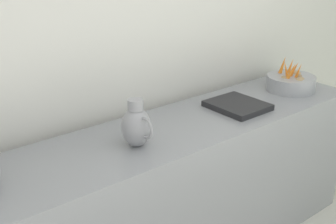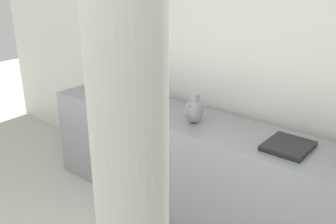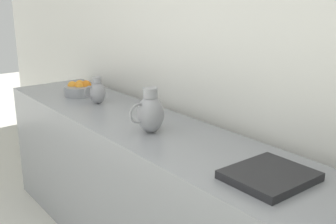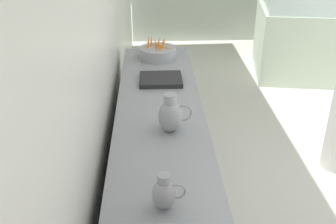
# 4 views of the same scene
# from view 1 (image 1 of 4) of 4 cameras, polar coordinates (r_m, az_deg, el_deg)

# --- Properties ---
(tile_wall_left) EXTENTS (0.10, 8.01, 3.00)m
(tile_wall_left) POSITION_cam_1_polar(r_m,az_deg,el_deg) (2.75, -0.97, 13.32)
(tile_wall_left) COLOR white
(tile_wall_left) RESTS_ON ground_plane
(prep_counter) EXTENTS (0.61, 3.23, 0.91)m
(prep_counter) POSITION_cam_1_polar(r_m,az_deg,el_deg) (2.54, -3.97, -13.00)
(prep_counter) COLOR gray
(prep_counter) RESTS_ON ground_plane
(vegetable_colander) EXTENTS (0.33, 0.33, 0.23)m
(vegetable_colander) POSITION_cam_1_polar(r_m,az_deg,el_deg) (3.17, 15.74, 3.78)
(vegetable_colander) COLOR #9EA0A5
(vegetable_colander) RESTS_ON prep_counter
(metal_pitcher_tall) EXTENTS (0.21, 0.15, 0.25)m
(metal_pitcher_tall) POSITION_cam_1_polar(r_m,az_deg,el_deg) (2.20, -4.14, -1.77)
(metal_pitcher_tall) COLOR #939399
(metal_pitcher_tall) RESTS_ON prep_counter
(counter_sink_basin) EXTENTS (0.34, 0.30, 0.04)m
(counter_sink_basin) POSITION_cam_1_polar(r_m,az_deg,el_deg) (2.76, 9.06, 0.85)
(counter_sink_basin) COLOR #232326
(counter_sink_basin) RESTS_ON prep_counter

